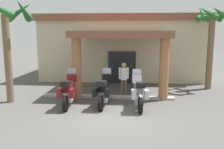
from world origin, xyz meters
name	(u,v)px	position (x,y,z in m)	size (l,w,h in m)	color
ground_plane	(110,116)	(0.00, 0.00, 0.00)	(80.00, 80.00, 0.00)	#514F4C
motel_building	(123,46)	(-0.13, 9.62, 2.30)	(12.06, 11.29, 4.54)	beige
motorcycle_maroon	(69,91)	(-2.01, 1.11, 0.70)	(0.74, 2.21, 1.61)	black
motorcycle_black	(104,91)	(-0.45, 1.33, 0.70)	(0.71, 2.21, 1.61)	black
motorcycle_silver	(138,92)	(1.10, 1.20, 0.70)	(0.75, 2.21, 1.61)	black
pedestrian	(124,77)	(0.33, 3.12, 1.04)	(0.50, 0.32, 1.78)	brown
palm_tree_roadside	(5,24)	(-5.03, 1.47, 3.64)	(2.46, 2.47, 4.90)	brown
palm_tree_near_portico	(212,28)	(5.22, 5.44, 3.54)	(1.98, 2.03, 4.90)	brown
curb_strip	(108,97)	(-0.45, 2.72, 0.06)	(6.66, 0.36, 0.12)	#ADA89E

